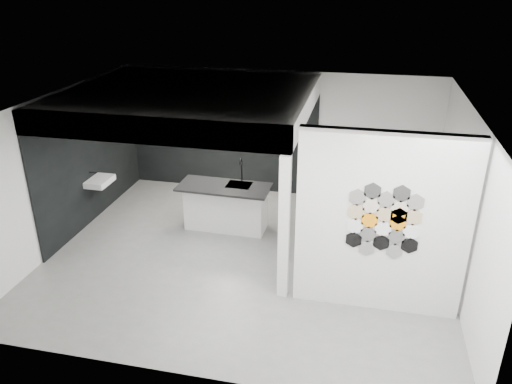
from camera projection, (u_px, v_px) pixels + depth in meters
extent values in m
cube|color=slate|center=(247.00, 256.00, 9.04)|extent=(7.00, 6.00, 0.01)
cube|color=silver|center=(381.00, 225.00, 7.14)|extent=(2.45, 0.15, 2.80)
cube|color=black|center=(222.00, 140.00, 11.47)|extent=(4.40, 0.04, 2.35)
cube|color=black|center=(92.00, 162.00, 10.14)|extent=(0.04, 4.00, 2.35)
cube|color=silver|center=(190.00, 101.00, 9.15)|extent=(4.40, 4.00, 0.40)
cube|color=silver|center=(284.00, 229.00, 7.51)|extent=(0.16, 0.16, 2.35)
cube|color=silver|center=(147.00, 130.00, 7.44)|extent=(4.40, 0.16, 0.40)
cube|color=silver|center=(100.00, 181.00, 10.05)|extent=(0.40, 0.60, 0.12)
cube|color=black|center=(225.00, 136.00, 11.31)|extent=(3.00, 0.15, 0.04)
cube|color=silver|center=(226.00, 207.00, 9.86)|extent=(1.59, 0.62, 0.90)
cube|color=black|center=(224.00, 187.00, 9.59)|extent=(1.80, 0.83, 0.04)
cube|color=black|center=(239.00, 185.00, 9.65)|extent=(0.48, 0.41, 0.02)
cylinder|color=black|center=(242.00, 171.00, 9.75)|extent=(0.03, 0.03, 0.42)
torus|color=black|center=(241.00, 162.00, 9.61)|extent=(0.02, 0.15, 0.15)
cylinder|color=black|center=(187.00, 129.00, 11.43)|extent=(0.29, 0.29, 0.19)
ellipsoid|color=black|center=(267.00, 135.00, 11.07)|extent=(0.19, 0.19, 0.14)
cylinder|color=gray|center=(283.00, 138.00, 11.01)|extent=(0.12, 0.12, 0.09)
cylinder|color=gray|center=(283.00, 136.00, 11.00)|extent=(0.14, 0.14, 0.16)
cylinder|color=black|center=(217.00, 132.00, 11.30)|extent=(0.07, 0.07, 0.16)
cylinder|color=black|center=(199.00, 131.00, 11.39)|extent=(0.11, 0.11, 0.11)
cylinder|color=black|center=(354.00, 240.00, 7.23)|extent=(0.26, 0.02, 0.26)
cylinder|color=white|center=(355.00, 226.00, 7.14)|extent=(0.26, 0.02, 0.26)
cylinder|color=tan|center=(356.00, 212.00, 7.05)|extent=(0.26, 0.02, 0.26)
cylinder|color=#66635E|center=(358.00, 197.00, 6.96)|extent=(0.26, 0.02, 0.26)
cylinder|color=silver|center=(367.00, 248.00, 7.24)|extent=(0.26, 0.02, 0.26)
cylinder|color=black|center=(368.00, 234.00, 7.15)|extent=(0.26, 0.02, 0.26)
cylinder|color=orange|center=(370.00, 220.00, 7.05)|extent=(0.26, 0.02, 0.26)
cylinder|color=beige|center=(371.00, 206.00, 6.96)|extent=(0.26, 0.02, 0.26)
cylinder|color=#2D2D2D|center=(373.00, 191.00, 6.87)|extent=(0.26, 0.02, 0.26)
cylinder|color=black|center=(381.00, 243.00, 7.15)|extent=(0.26, 0.02, 0.26)
cylinder|color=white|center=(383.00, 229.00, 7.06)|extent=(0.26, 0.02, 0.26)
cylinder|color=tan|center=(385.00, 214.00, 6.97)|extent=(0.26, 0.02, 0.26)
cylinder|color=#66635E|center=(386.00, 200.00, 6.88)|extent=(0.26, 0.02, 0.26)
cylinder|color=silver|center=(394.00, 251.00, 7.16)|extent=(0.26, 0.02, 0.26)
cylinder|color=black|center=(396.00, 237.00, 7.07)|extent=(0.26, 0.02, 0.26)
cylinder|color=orange|center=(398.00, 223.00, 6.98)|extent=(0.26, 0.02, 0.26)
cylinder|color=beige|center=(400.00, 209.00, 6.89)|extent=(0.26, 0.02, 0.26)
cylinder|color=#2D2D2D|center=(402.00, 194.00, 6.80)|extent=(0.26, 0.02, 0.26)
cylinder|color=black|center=(409.00, 245.00, 7.08)|extent=(0.26, 0.02, 0.26)
cylinder|color=white|center=(411.00, 231.00, 6.99)|extent=(0.26, 0.02, 0.26)
cylinder|color=tan|center=(413.00, 217.00, 6.89)|extent=(0.26, 0.02, 0.26)
cylinder|color=#66635E|center=(416.00, 202.00, 6.80)|extent=(0.26, 0.02, 0.26)
cylinder|color=orange|center=(399.00, 216.00, 6.93)|extent=(0.26, 0.02, 0.26)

